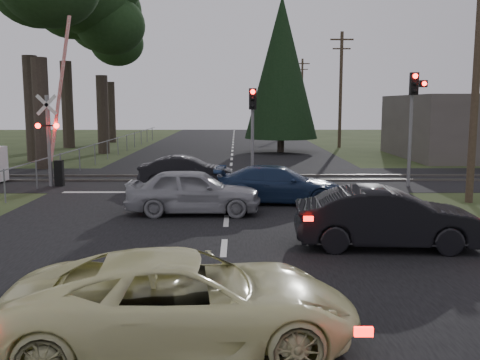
{
  "coord_description": "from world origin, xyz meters",
  "views": [
    {
      "loc": [
        0.3,
        -12.48,
        3.43
      ],
      "look_at": [
        0.4,
        2.51,
        1.3
      ],
      "focal_mm": 40.0,
      "sensor_mm": 36.0,
      "label": 1
    }
  ],
  "objects_px": {
    "traffic_signal_right": "(414,107)",
    "utility_pole_far": "(302,94)",
    "utility_pole_mid": "(341,87)",
    "cream_coupe": "(185,301)",
    "blue_sedan": "(279,185)",
    "crossing_signal": "(54,137)",
    "utility_pole_near": "(477,66)",
    "dark_car_far": "(186,172)",
    "silver_car": "(194,191)",
    "dark_hatchback": "(387,218)",
    "traffic_signal_center": "(253,119)"
  },
  "relations": [
    {
      "from": "utility_pole_near",
      "to": "silver_car",
      "type": "distance_m",
      "value": 10.53
    },
    {
      "from": "utility_pole_near",
      "to": "blue_sedan",
      "type": "xyz_separation_m",
      "value": [
        -6.72,
        -0.06,
        -4.08
      ]
    },
    {
      "from": "traffic_signal_right",
      "to": "crossing_signal",
      "type": "bearing_deg",
      "value": 178.79
    },
    {
      "from": "crossing_signal",
      "to": "silver_car",
      "type": "xyz_separation_m",
      "value": [
        6.23,
        -5.69,
        -1.34
      ]
    },
    {
      "from": "traffic_signal_right",
      "to": "utility_pole_near",
      "type": "xyz_separation_m",
      "value": [
        0.95,
        -3.47,
        1.41
      ]
    },
    {
      "from": "blue_sedan",
      "to": "crossing_signal",
      "type": "bearing_deg",
      "value": 71.66
    },
    {
      "from": "traffic_signal_center",
      "to": "utility_pole_far",
      "type": "relative_size",
      "value": 0.46
    },
    {
      "from": "dark_hatchback",
      "to": "silver_car",
      "type": "relative_size",
      "value": 1.04
    },
    {
      "from": "traffic_signal_right",
      "to": "utility_pole_mid",
      "type": "relative_size",
      "value": 0.52
    },
    {
      "from": "crossing_signal",
      "to": "dark_hatchback",
      "type": "xyz_separation_m",
      "value": [
        11.19,
        -9.76,
        -1.33
      ]
    },
    {
      "from": "crossing_signal",
      "to": "cream_coupe",
      "type": "bearing_deg",
      "value": -65.51
    },
    {
      "from": "crossing_signal",
      "to": "dark_car_far",
      "type": "relative_size",
      "value": 1.79
    },
    {
      "from": "traffic_signal_center",
      "to": "cream_coupe",
      "type": "relative_size",
      "value": 0.84
    },
    {
      "from": "crossing_signal",
      "to": "dark_hatchback",
      "type": "relative_size",
      "value": 1.59
    },
    {
      "from": "utility_pole_mid",
      "to": "blue_sedan",
      "type": "distance_m",
      "value": 25.31
    },
    {
      "from": "utility_pole_near",
      "to": "dark_car_far",
      "type": "height_order",
      "value": "utility_pole_near"
    },
    {
      "from": "utility_pole_mid",
      "to": "utility_pole_near",
      "type": "bearing_deg",
      "value": -90.0
    },
    {
      "from": "dark_car_far",
      "to": "cream_coupe",
      "type": "bearing_deg",
      "value": -174.62
    },
    {
      "from": "crossing_signal",
      "to": "utility_pole_near",
      "type": "height_order",
      "value": "utility_pole_near"
    },
    {
      "from": "silver_car",
      "to": "blue_sedan",
      "type": "height_order",
      "value": "silver_car"
    },
    {
      "from": "traffic_signal_right",
      "to": "utility_pole_far",
      "type": "relative_size",
      "value": 0.52
    },
    {
      "from": "utility_pole_mid",
      "to": "silver_car",
      "type": "height_order",
      "value": "utility_pole_mid"
    },
    {
      "from": "crossing_signal",
      "to": "utility_pole_far",
      "type": "bearing_deg",
      "value": 70.77
    },
    {
      "from": "utility_pole_mid",
      "to": "cream_coupe",
      "type": "distance_m",
      "value": 36.59
    },
    {
      "from": "traffic_signal_right",
      "to": "utility_pole_far",
      "type": "xyz_separation_m",
      "value": [
        0.95,
        45.53,
        1.41
      ]
    },
    {
      "from": "utility_pole_far",
      "to": "silver_car",
      "type": "height_order",
      "value": "utility_pole_far"
    },
    {
      "from": "utility_pole_mid",
      "to": "silver_car",
      "type": "distance_m",
      "value": 27.9
    },
    {
      "from": "cream_coupe",
      "to": "dark_hatchback",
      "type": "relative_size",
      "value": 1.11
    },
    {
      "from": "utility_pole_far",
      "to": "silver_car",
      "type": "distance_m",
      "value": 51.95
    },
    {
      "from": "utility_pole_far",
      "to": "utility_pole_mid",
      "type": "bearing_deg",
      "value": -90.0
    },
    {
      "from": "dark_car_far",
      "to": "utility_pole_far",
      "type": "bearing_deg",
      "value": -12.61
    },
    {
      "from": "dark_car_far",
      "to": "crossing_signal",
      "type": "bearing_deg",
      "value": 87.69
    },
    {
      "from": "utility_pole_mid",
      "to": "dark_car_far",
      "type": "relative_size",
      "value": 2.31
    },
    {
      "from": "traffic_signal_center",
      "to": "dark_car_far",
      "type": "distance_m",
      "value": 3.7
    },
    {
      "from": "traffic_signal_right",
      "to": "dark_hatchback",
      "type": "relative_size",
      "value": 1.07
    },
    {
      "from": "crossing_signal",
      "to": "silver_car",
      "type": "bearing_deg",
      "value": -42.43
    },
    {
      "from": "utility_pole_near",
      "to": "cream_coupe",
      "type": "xyz_separation_m",
      "value": [
        -8.92,
        -11.26,
        -4.05
      ]
    },
    {
      "from": "dark_hatchback",
      "to": "blue_sedan",
      "type": "distance_m",
      "value": 6.29
    },
    {
      "from": "cream_coupe",
      "to": "silver_car",
      "type": "relative_size",
      "value": 1.16
    },
    {
      "from": "utility_pole_mid",
      "to": "silver_car",
      "type": "relative_size",
      "value": 2.14
    },
    {
      "from": "utility_pole_near",
      "to": "dark_car_far",
      "type": "relative_size",
      "value": 2.31
    },
    {
      "from": "utility_pole_mid",
      "to": "utility_pole_far",
      "type": "height_order",
      "value": "same"
    },
    {
      "from": "traffic_signal_right",
      "to": "utility_pole_near",
      "type": "bearing_deg",
      "value": -74.66
    },
    {
      "from": "traffic_signal_right",
      "to": "utility_pole_near",
      "type": "relative_size",
      "value": 0.52
    },
    {
      "from": "traffic_signal_center",
      "to": "blue_sedan",
      "type": "height_order",
      "value": "traffic_signal_center"
    },
    {
      "from": "traffic_signal_right",
      "to": "dark_car_far",
      "type": "xyz_separation_m",
      "value": [
        -9.33,
        0.08,
        -2.67
      ]
    },
    {
      "from": "utility_pole_far",
      "to": "crossing_signal",
      "type": "bearing_deg",
      "value": -109.23
    },
    {
      "from": "utility_pole_mid",
      "to": "dark_car_far",
      "type": "xyz_separation_m",
      "value": [
        -10.28,
        -20.45,
        -4.08
      ]
    },
    {
      "from": "utility_pole_far",
      "to": "cream_coupe",
      "type": "bearing_deg",
      "value": -98.42
    },
    {
      "from": "cream_coupe",
      "to": "dark_hatchback",
      "type": "height_order",
      "value": "dark_hatchback"
    }
  ]
}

